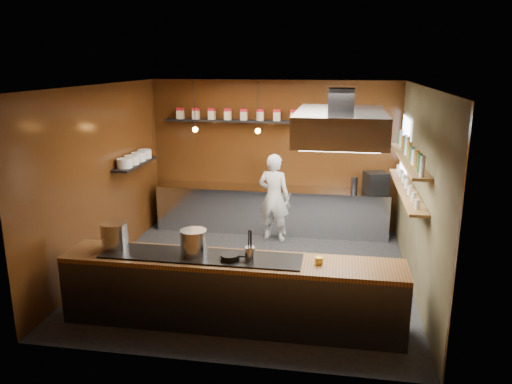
% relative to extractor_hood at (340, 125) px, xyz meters
% --- Properties ---
extents(floor, '(5.00, 5.00, 0.00)m').
position_rel_extractor_hood_xyz_m(floor, '(-1.30, 0.40, -2.51)').
color(floor, black).
rests_on(floor, ground).
extents(back_wall, '(5.00, 0.00, 5.00)m').
position_rel_extractor_hood_xyz_m(back_wall, '(-1.30, 2.90, -1.01)').
color(back_wall, '#361D09').
rests_on(back_wall, ground).
extents(left_wall, '(0.00, 5.00, 5.00)m').
position_rel_extractor_hood_xyz_m(left_wall, '(-3.80, 0.40, -1.01)').
color(left_wall, '#361D09').
rests_on(left_wall, ground).
extents(right_wall, '(0.00, 5.00, 5.00)m').
position_rel_extractor_hood_xyz_m(right_wall, '(1.20, 0.40, -1.01)').
color(right_wall, '#413D24').
rests_on(right_wall, ground).
extents(ceiling, '(5.00, 5.00, 0.00)m').
position_rel_extractor_hood_xyz_m(ceiling, '(-1.30, 0.40, 0.49)').
color(ceiling, silver).
rests_on(ceiling, back_wall).
extents(window_pane, '(0.00, 1.00, 1.00)m').
position_rel_extractor_hood_xyz_m(window_pane, '(1.15, 2.10, -0.61)').
color(window_pane, white).
rests_on(window_pane, right_wall).
extents(prep_counter, '(4.60, 0.65, 0.90)m').
position_rel_extractor_hood_xyz_m(prep_counter, '(-1.30, 2.57, -2.06)').
color(prep_counter, silver).
rests_on(prep_counter, floor).
extents(pass_counter, '(4.40, 0.72, 0.94)m').
position_rel_extractor_hood_xyz_m(pass_counter, '(-1.30, -1.20, -2.04)').
color(pass_counter, '#38383D').
rests_on(pass_counter, floor).
extents(tin_shelf, '(2.60, 0.26, 0.04)m').
position_rel_extractor_hood_xyz_m(tin_shelf, '(-2.20, 2.76, -0.31)').
color(tin_shelf, black).
rests_on(tin_shelf, back_wall).
extents(plate_shelf, '(0.30, 1.40, 0.04)m').
position_rel_extractor_hood_xyz_m(plate_shelf, '(-3.64, 1.40, -0.96)').
color(plate_shelf, black).
rests_on(plate_shelf, left_wall).
extents(bottle_shelf_upper, '(0.26, 2.80, 0.04)m').
position_rel_extractor_hood_xyz_m(bottle_shelf_upper, '(1.04, 0.70, -0.59)').
color(bottle_shelf_upper, olive).
rests_on(bottle_shelf_upper, right_wall).
extents(bottle_shelf_lower, '(0.26, 2.80, 0.04)m').
position_rel_extractor_hood_xyz_m(bottle_shelf_lower, '(1.04, 0.70, -1.06)').
color(bottle_shelf_lower, olive).
rests_on(bottle_shelf_lower, right_wall).
extents(extractor_hood, '(1.20, 2.00, 0.72)m').
position_rel_extractor_hood_xyz_m(extractor_hood, '(0.00, 0.00, 0.00)').
color(extractor_hood, '#38383D').
rests_on(extractor_hood, ceiling).
extents(pendant_left, '(0.10, 0.10, 0.95)m').
position_rel_extractor_hood_xyz_m(pendant_left, '(-2.70, 2.10, -0.35)').
color(pendant_left, black).
rests_on(pendant_left, ceiling).
extents(pendant_right, '(0.10, 0.10, 0.95)m').
position_rel_extractor_hood_xyz_m(pendant_right, '(-1.50, 2.10, -0.35)').
color(pendant_right, black).
rests_on(pendant_right, ceiling).
extents(storage_tins, '(2.43, 0.13, 0.22)m').
position_rel_extractor_hood_xyz_m(storage_tins, '(-2.05, 2.76, -0.17)').
color(storage_tins, '#BEB49D').
rests_on(storage_tins, tin_shelf).
extents(plate_stacks, '(0.26, 1.16, 0.16)m').
position_rel_extractor_hood_xyz_m(plate_stacks, '(-3.64, 1.40, -0.86)').
color(plate_stacks, white).
rests_on(plate_stacks, plate_shelf).
extents(bottles, '(0.06, 2.66, 0.24)m').
position_rel_extractor_hood_xyz_m(bottles, '(1.04, 0.70, -0.45)').
color(bottles, silver).
rests_on(bottles, bottle_shelf_upper).
extents(wine_glasses, '(0.07, 2.37, 0.13)m').
position_rel_extractor_hood_xyz_m(wine_glasses, '(1.04, 0.70, -0.97)').
color(wine_glasses, silver).
rests_on(wine_glasses, bottle_shelf_lower).
extents(stockpot_large, '(0.41, 0.41, 0.35)m').
position_rel_extractor_hood_xyz_m(stockpot_large, '(-2.90, -1.13, -1.39)').
color(stockpot_large, silver).
rests_on(stockpot_large, pass_counter).
extents(stockpot_small, '(0.43, 0.43, 0.32)m').
position_rel_extractor_hood_xyz_m(stockpot_small, '(-1.80, -1.17, -1.40)').
color(stockpot_small, silver).
rests_on(stockpot_small, pass_counter).
extents(utensil_crock, '(0.16, 0.16, 0.17)m').
position_rel_extractor_hood_xyz_m(utensil_crock, '(-1.05, -1.24, -1.48)').
color(utensil_crock, silver).
rests_on(utensil_crock, pass_counter).
extents(frying_pan, '(0.43, 0.26, 0.06)m').
position_rel_extractor_hood_xyz_m(frying_pan, '(-1.30, -1.27, -1.53)').
color(frying_pan, black).
rests_on(frying_pan, pass_counter).
extents(butter_jar, '(0.10, 0.10, 0.09)m').
position_rel_extractor_hood_xyz_m(butter_jar, '(-0.19, -1.19, -1.54)').
color(butter_jar, yellow).
rests_on(butter_jar, pass_counter).
extents(espresso_machine, '(0.50, 0.49, 0.40)m').
position_rel_extractor_hood_xyz_m(espresso_machine, '(0.72, 2.54, -1.40)').
color(espresso_machine, black).
rests_on(espresso_machine, prep_counter).
extents(chef, '(0.69, 0.53, 1.68)m').
position_rel_extractor_hood_xyz_m(chef, '(-1.19, 2.10, -1.66)').
color(chef, white).
rests_on(chef, floor).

